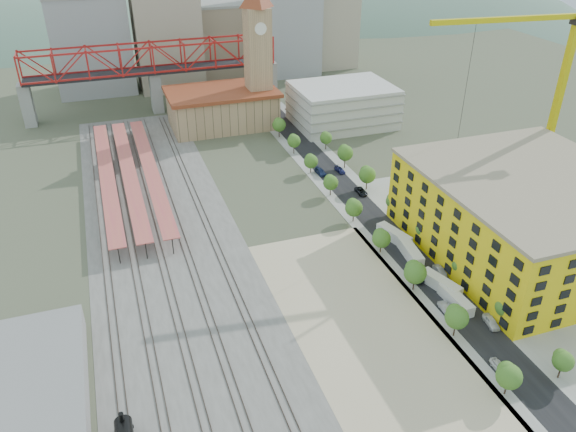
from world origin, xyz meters
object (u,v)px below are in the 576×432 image
object	(u,v)px
clock_tower	(258,43)
site_trailer_d	(394,235)
site_trailer_c	(410,252)
tower_crane	(553,71)
construction_building	(529,216)
site_trailer_b	(441,284)
car_0	(499,367)
site_trailer_a	(456,300)

from	to	relation	value
clock_tower	site_trailer_d	distance (m)	90.84
site_trailer_c	site_trailer_d	size ratio (longest dim) A/B	1.01
tower_crane	site_trailer_c	bearing A→B (deg)	-158.91
construction_building	site_trailer_c	world-z (taller)	construction_building
site_trailer_b	site_trailer_d	xyz separation A→B (m)	(0.00, 20.37, 0.02)
clock_tower	site_trailer_c	size ratio (longest dim) A/B	5.27
site_trailer_c	site_trailer_d	world-z (taller)	site_trailer_c
site_trailer_d	car_0	world-z (taller)	site_trailer_d
construction_building	car_0	size ratio (longest dim) A/B	12.17
site_trailer_c	car_0	size ratio (longest dim) A/B	2.37
site_trailer_c	tower_crane	bearing A→B (deg)	28.26
tower_crane	car_0	bearing A→B (deg)	-132.43
site_trailer_a	site_trailer_b	xyz separation A→B (m)	(0.00, 5.59, 0.05)
clock_tower	site_trailer_d	xyz separation A→B (m)	(8.00, -86.25, -27.36)
tower_crane	site_trailer_b	world-z (taller)	tower_crane
site_trailer_d	clock_tower	bearing A→B (deg)	79.64
car_0	site_trailer_a	bearing A→B (deg)	85.81
clock_tower	car_0	size ratio (longest dim) A/B	12.51
construction_building	site_trailer_c	xyz separation A→B (m)	(-26.00, 5.93, -8.06)
clock_tower	site_trailer_b	world-z (taller)	clock_tower
clock_tower	site_trailer_d	world-z (taller)	clock_tower
tower_crane	site_trailer_d	size ratio (longest dim) A/B	5.66
construction_building	site_trailer_d	distance (m)	30.50
clock_tower	construction_building	world-z (taller)	clock_tower
car_0	site_trailer_b	bearing A→B (deg)	88.05
construction_building	site_trailer_d	size ratio (longest dim) A/B	5.19
site_trailer_c	car_0	world-z (taller)	site_trailer_c
construction_building	site_trailer_b	bearing A→B (deg)	-165.72
tower_crane	construction_building	bearing A→B (deg)	-130.39
car_0	clock_tower	bearing A→B (deg)	97.54
tower_crane	site_trailer_b	size ratio (longest dim) A/B	5.76
site_trailer_c	construction_building	bearing A→B (deg)	-5.69
site_trailer_d	car_0	distance (m)	43.94
site_trailer_a	site_trailer_d	size ratio (longest dim) A/B	0.95
clock_tower	construction_building	size ratio (longest dim) A/B	1.03
site_trailer_a	site_trailer_c	distance (m)	18.14
construction_building	site_trailer_d	xyz separation A→B (m)	(-26.00, 13.75, -8.08)
tower_crane	site_trailer_a	bearing A→B (deg)	-142.11
site_trailer_d	car_0	size ratio (longest dim) A/B	2.34
tower_crane	site_trailer_d	world-z (taller)	tower_crane
tower_crane	car_0	size ratio (longest dim) A/B	13.26
car_0	tower_crane	bearing A→B (deg)	52.91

